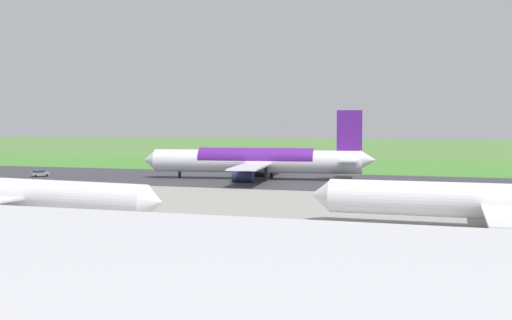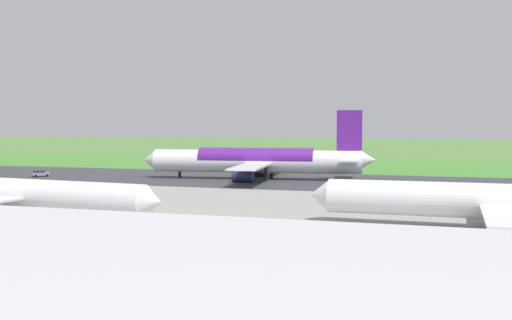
% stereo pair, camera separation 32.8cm
% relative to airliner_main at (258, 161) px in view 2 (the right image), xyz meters
% --- Properties ---
extents(ground_plane, '(800.00, 800.00, 0.00)m').
position_rel_airliner_main_xyz_m(ground_plane, '(-5.58, 0.05, -4.35)').
color(ground_plane, '#547F3D').
extents(runway_asphalt, '(600.00, 41.07, 0.06)m').
position_rel_airliner_main_xyz_m(runway_asphalt, '(-5.58, 0.05, -4.32)').
color(runway_asphalt, '#38383D').
rests_on(runway_asphalt, ground).
extents(apron_concrete, '(440.00, 110.00, 0.05)m').
position_rel_airliner_main_xyz_m(apron_concrete, '(-5.58, 59.77, -4.33)').
color(apron_concrete, gray).
rests_on(apron_concrete, ground).
extents(grass_verge_foreground, '(600.00, 80.00, 0.04)m').
position_rel_airliner_main_xyz_m(grass_verge_foreground, '(-5.58, -47.87, -4.33)').
color(grass_verge_foreground, '#478534').
rests_on(grass_verge_foreground, ground).
extents(airliner_main, '(54.12, 44.40, 15.88)m').
position_rel_airliner_main_xyz_m(airliner_main, '(0.00, 0.00, 0.00)').
color(airliner_main, white).
rests_on(airliner_main, ground).
extents(airliner_parked_near, '(44.79, 36.54, 13.11)m').
position_rel_airliner_main_xyz_m(airliner_parked_near, '(-47.10, 55.19, -0.77)').
color(airliner_parked_near, white).
rests_on(airliner_parked_near, ground).
extents(airliner_parked_mid, '(42.69, 35.00, 12.46)m').
position_rel_airliner_main_xyz_m(airliner_parked_mid, '(12.79, 64.33, -0.95)').
color(airliner_parked_mid, white).
rests_on(airliner_parked_mid, ground).
extents(service_car_followme, '(3.59, 4.55, 1.62)m').
position_rel_airliner_main_xyz_m(service_car_followme, '(52.26, 9.01, -3.51)').
color(service_car_followme, gray).
rests_on(service_car_followme, ground).
extents(no_stopping_sign, '(0.60, 0.10, 2.70)m').
position_rel_airliner_main_xyz_m(no_stopping_sign, '(-17.19, -48.82, -2.75)').
color(no_stopping_sign, slate).
rests_on(no_stopping_sign, ground).
extents(traffic_cone_orange, '(0.40, 0.40, 0.55)m').
position_rel_airliner_main_xyz_m(traffic_cone_orange, '(-12.71, -44.33, -4.08)').
color(traffic_cone_orange, orange).
rests_on(traffic_cone_orange, ground).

